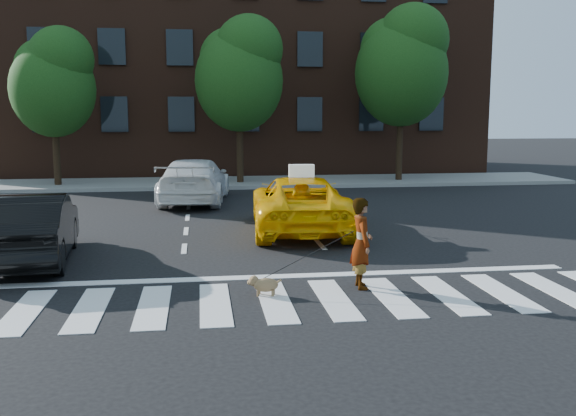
{
  "coord_description": "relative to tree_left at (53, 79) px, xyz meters",
  "views": [
    {
      "loc": [
        -1.2,
        -10.27,
        3.15
      ],
      "look_at": [
        0.64,
        3.12,
        1.1
      ],
      "focal_mm": 40.0,
      "sensor_mm": 36.0,
      "label": 1
    }
  ],
  "objects": [
    {
      "name": "black_sedan",
      "position": [
        2.24,
        -13.47,
        -3.71
      ],
      "size": [
        1.97,
        4.54,
        1.45
      ],
      "primitive_type": "imported",
      "rotation": [
        0.0,
        0.0,
        3.24
      ],
      "color": "black",
      "rests_on": "ground"
    },
    {
      "name": "crosswalk",
      "position": [
        6.97,
        -17.0,
        -4.43
      ],
      "size": [
        13.0,
        2.4,
        0.01
      ],
      "primitive_type": "cube",
      "color": "silver",
      "rests_on": "ground"
    },
    {
      "name": "woman",
      "position": [
        8.59,
        -16.35,
        -3.62
      ],
      "size": [
        0.4,
        0.6,
        1.63
      ],
      "primitive_type": "imported",
      "rotation": [
        0.0,
        0.0,
        1.56
      ],
      "color": "#999999",
      "rests_on": "ground"
    },
    {
      "name": "ground",
      "position": [
        6.97,
        -17.0,
        -4.44
      ],
      "size": [
        120.0,
        120.0,
        0.0
      ],
      "primitive_type": "plane",
      "color": "black",
      "rests_on": "ground"
    },
    {
      "name": "taxi_sign",
      "position": [
        8.37,
        -10.94,
        -2.82
      ],
      "size": [
        0.67,
        0.33,
        0.32
      ],
      "primitive_type": "cube",
      "rotation": [
        0.0,
        0.0,
        3.07
      ],
      "color": "white",
      "rests_on": "taxi"
    },
    {
      "name": "dog",
      "position": [
        6.8,
        -16.62,
        -4.24
      ],
      "size": [
        0.6,
        0.34,
        0.34
      ],
      "rotation": [
        0.0,
        0.0,
        -0.27
      ],
      "color": "#94794B",
      "rests_on": "ground"
    },
    {
      "name": "building",
      "position": [
        6.97,
        8.0,
        1.56
      ],
      "size": [
        26.0,
        10.0,
        12.0
      ],
      "primitive_type": "cube",
      "color": "#412317",
      "rests_on": "ground"
    },
    {
      "name": "stop_line",
      "position": [
        6.97,
        -15.4,
        -4.43
      ],
      "size": [
        12.0,
        0.3,
        0.01
      ],
      "primitive_type": "cube",
      "color": "silver",
      "rests_on": "ground"
    },
    {
      "name": "white_suv",
      "position": [
        5.57,
        -4.99,
        -3.68
      ],
      "size": [
        2.72,
        5.46,
        1.53
      ],
      "primitive_type": "imported",
      "rotation": [
        0.0,
        0.0,
        3.03
      ],
      "color": "silver",
      "rests_on": "ground"
    },
    {
      "name": "taxi",
      "position": [
        8.37,
        -10.74,
        -3.71
      ],
      "size": [
        2.8,
        5.41,
        1.46
      ],
      "primitive_type": "imported",
      "rotation": [
        0.0,
        0.0,
        3.07
      ],
      "color": "#F8B505",
      "rests_on": "ground"
    },
    {
      "name": "sidewalk_far",
      "position": [
        6.97,
        0.5,
        -4.37
      ],
      "size": [
        30.0,
        4.0,
        0.15
      ],
      "primitive_type": "cube",
      "color": "slate",
      "rests_on": "ground"
    },
    {
      "name": "tree_left",
      "position": [
        0.0,
        0.0,
        0.0
      ],
      "size": [
        3.39,
        3.38,
        6.5
      ],
      "color": "black",
      "rests_on": "ground"
    },
    {
      "name": "tree_right",
      "position": [
        14.5,
        -0.0,
        0.82
      ],
      "size": [
        4.0,
        4.0,
        7.7
      ],
      "color": "black",
      "rests_on": "ground"
    },
    {
      "name": "tree_mid",
      "position": [
        7.5,
        -0.0,
        0.41
      ],
      "size": [
        3.69,
        3.69,
        7.1
      ],
      "color": "black",
      "rests_on": "ground"
    }
  ]
}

